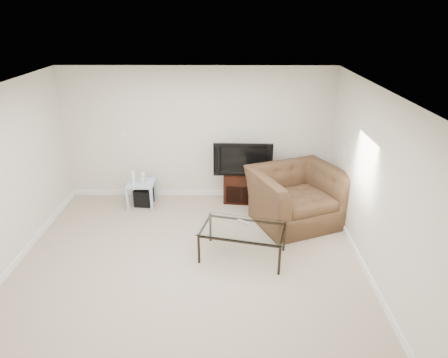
{
  "coord_description": "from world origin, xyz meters",
  "views": [
    {
      "loc": [
        0.55,
        -4.67,
        3.41
      ],
      "look_at": [
        0.5,
        1.2,
        0.9
      ],
      "focal_mm": 32.0,
      "sensor_mm": 36.0,
      "label": 1
    }
  ],
  "objects_px": {
    "subwoofer": "(144,196)",
    "recliner": "(297,188)",
    "television": "(243,158)",
    "tv_stand": "(242,186)",
    "side_table": "(142,194)",
    "coffee_table": "(243,242)"
  },
  "relations": [
    {
      "from": "tv_stand",
      "to": "television",
      "type": "bearing_deg",
      "value": -90.0
    },
    {
      "from": "subwoofer",
      "to": "coffee_table",
      "type": "relative_size",
      "value": 0.25
    },
    {
      "from": "television",
      "to": "subwoofer",
      "type": "height_order",
      "value": "television"
    },
    {
      "from": "side_table",
      "to": "subwoofer",
      "type": "relative_size",
      "value": 1.55
    },
    {
      "from": "television",
      "to": "recliner",
      "type": "xyz_separation_m",
      "value": [
        0.89,
        -0.78,
        -0.25
      ]
    },
    {
      "from": "side_table",
      "to": "coffee_table",
      "type": "xyz_separation_m",
      "value": [
        1.82,
        -1.69,
        0.01
      ]
    },
    {
      "from": "subwoofer",
      "to": "recliner",
      "type": "relative_size",
      "value": 0.22
    },
    {
      "from": "tv_stand",
      "to": "side_table",
      "type": "distance_m",
      "value": 1.9
    },
    {
      "from": "tv_stand",
      "to": "recliner",
      "type": "distance_m",
      "value": 1.25
    },
    {
      "from": "tv_stand",
      "to": "television",
      "type": "relative_size",
      "value": 0.68
    },
    {
      "from": "tv_stand",
      "to": "recliner",
      "type": "relative_size",
      "value": 0.47
    },
    {
      "from": "recliner",
      "to": "television",
      "type": "bearing_deg",
      "value": 116.29
    },
    {
      "from": "television",
      "to": "side_table",
      "type": "distance_m",
      "value": 2.0
    },
    {
      "from": "side_table",
      "to": "coffee_table",
      "type": "relative_size",
      "value": 0.39
    },
    {
      "from": "subwoofer",
      "to": "recliner",
      "type": "xyz_separation_m",
      "value": [
        2.74,
        -0.6,
        0.46
      ]
    },
    {
      "from": "tv_stand",
      "to": "side_table",
      "type": "height_order",
      "value": "tv_stand"
    },
    {
      "from": "tv_stand",
      "to": "side_table",
      "type": "xyz_separation_m",
      "value": [
        -1.88,
        -0.23,
        -0.05
      ]
    },
    {
      "from": "side_table",
      "to": "subwoofer",
      "type": "xyz_separation_m",
      "value": [
        0.03,
        0.02,
        -0.07
      ]
    },
    {
      "from": "tv_stand",
      "to": "subwoofer",
      "type": "bearing_deg",
      "value": -167.61
    },
    {
      "from": "tv_stand",
      "to": "television",
      "type": "xyz_separation_m",
      "value": [
        -0.0,
        -0.03,
        0.6
      ]
    },
    {
      "from": "subwoofer",
      "to": "tv_stand",
      "type": "bearing_deg",
      "value": 6.48
    },
    {
      "from": "television",
      "to": "subwoofer",
      "type": "xyz_separation_m",
      "value": [
        -1.85,
        -0.18,
        -0.71
      ]
    }
  ]
}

